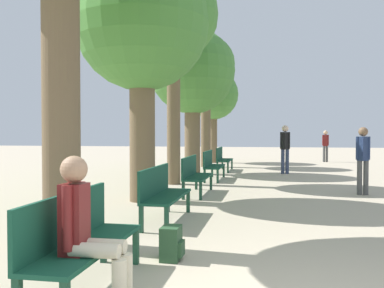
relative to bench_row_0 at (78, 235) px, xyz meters
The scene contains 15 objects.
bench_row_0 is the anchor object (origin of this frame).
bench_row_1 3.09m from the bench_row_0, 90.00° to the left, with size 0.47×1.75×0.89m.
bench_row_2 6.19m from the bench_row_0, 90.00° to the left, with size 0.47×1.75×0.89m.
bench_row_3 9.28m from the bench_row_0, 90.00° to the left, with size 0.47×1.75×0.89m.
bench_row_4 12.38m from the bench_row_0, 90.00° to the left, with size 0.47×1.75×0.89m.
tree_row_1 6.01m from the bench_row_0, 100.25° to the left, with size 2.82×2.82×5.15m.
tree_row_2 9.08m from the bench_row_0, 96.46° to the left, with size 2.51×2.51×5.98m.
tree_row_3 11.46m from the bench_row_0, 94.72° to the left, with size 2.97×2.97×5.08m.
tree_row_4 14.73m from the bench_row_0, 93.66° to the left, with size 2.46×2.46×5.55m.
tree_row_5 16.99m from the bench_row_0, 93.11° to the left, with size 2.39×2.39×4.47m.
person_seated 0.43m from the bench_row_0, 54.63° to the right, with size 0.59×0.34×1.26m.
backpack 1.27m from the bench_row_0, 58.83° to the left, with size 0.25×0.30×0.38m.
pedestrian_near 18.75m from the bench_row_0, 76.21° to the left, with size 0.31×0.22×1.55m.
pedestrian_mid 7.85m from the bench_row_0, 60.35° to the left, with size 0.32×0.28×1.58m.
pedestrian_far 11.89m from the bench_row_0, 78.92° to the left, with size 0.35×0.30×1.71m.
Camera 1 is at (-0.38, -2.86, 1.45)m, focal length 40.00 mm.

